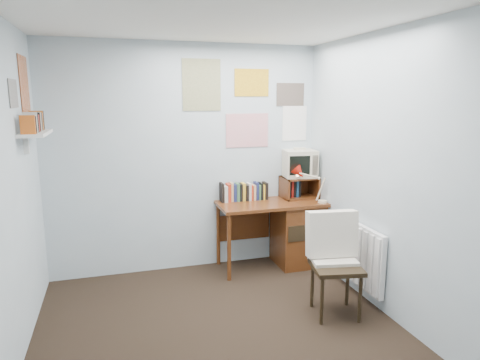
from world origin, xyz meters
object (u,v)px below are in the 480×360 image
object	(u,v)px
desk_lamp	(323,187)
crt_tv	(299,162)
desk_chair	(336,267)
tv_riser	(299,187)
desk	(293,230)
radiator	(359,254)
wall_shelf	(36,133)

from	to	relation	value
desk_lamp	crt_tv	distance (m)	0.43
desk_chair	desk_lamp	bearing A→B (deg)	80.68
tv_riser	desk_lamp	bearing A→B (deg)	-63.49
desk	crt_tv	distance (m)	0.80
desk_lamp	radiator	size ratio (longest dim) A/B	0.45
desk_chair	radiator	size ratio (longest dim) A/B	1.11
desk	wall_shelf	bearing A→B (deg)	-171.60
radiator	wall_shelf	world-z (taller)	wall_shelf
tv_riser	radiator	xyz separation A→B (m)	(0.17, -1.04, -0.47)
radiator	crt_tv	bearing A→B (deg)	98.98
desk_lamp	tv_riser	xyz separation A→B (m)	(-0.15, 0.30, -0.06)
desk	desk_lamp	distance (m)	0.63
desk_lamp	radiator	bearing A→B (deg)	-101.54
desk_lamp	desk_chair	bearing A→B (deg)	-123.70
crt_tv	radiator	distance (m)	1.32
tv_riser	wall_shelf	size ratio (longest dim) A/B	0.65
desk_lamp	wall_shelf	world-z (taller)	wall_shelf
desk_lamp	wall_shelf	distance (m)	2.93
radiator	wall_shelf	distance (m)	3.15
desk_chair	desk_lamp	xyz separation A→B (m)	(0.39, 1.03, 0.50)
desk	wall_shelf	size ratio (longest dim) A/B	1.94
crt_tv	radiator	xyz separation A→B (m)	(0.17, -1.06, -0.76)
desk_lamp	crt_tv	xyz separation A→B (m)	(-0.15, 0.32, 0.24)
desk	tv_riser	world-z (taller)	tv_riser
desk_chair	crt_tv	xyz separation A→B (m)	(0.24, 1.35, 0.74)
crt_tv	wall_shelf	bearing A→B (deg)	-161.36
radiator	tv_riser	bearing A→B (deg)	99.28
tv_riser	crt_tv	bearing A→B (deg)	82.94
tv_riser	crt_tv	distance (m)	0.30
crt_tv	radiator	size ratio (longest dim) A/B	0.45
radiator	desk	bearing A→B (deg)	107.24
wall_shelf	crt_tv	bearing A→B (deg)	10.73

